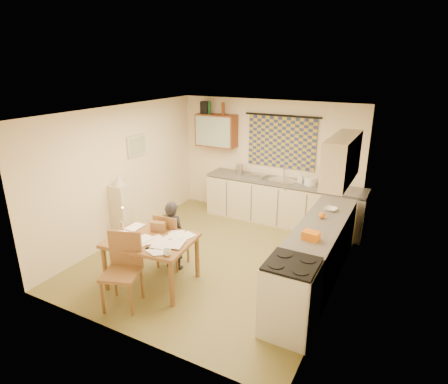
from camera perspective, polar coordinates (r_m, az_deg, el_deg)
The scene contains 44 objects.
floor at distance 6.62m, azimuth -1.05°, elevation -9.98°, with size 4.00×4.50×0.02m, color olive.
ceiling at distance 5.82m, azimuth -1.21°, elevation 12.23°, with size 4.00×4.50×0.02m, color white.
wall_back at distance 8.07m, azimuth 6.69°, elevation 4.98°, with size 4.00×0.02×2.50m, color #FAE9C3.
wall_front at distance 4.42m, azimuth -15.59°, elevation -8.01°, with size 4.00×0.02×2.50m, color #FAE9C3.
wall_left at distance 7.25m, azimuth -15.18°, elevation 2.79°, with size 0.02×4.50×2.50m, color #FAE9C3.
wall_right at distance 5.48m, azimuth 17.63°, elevation -2.79°, with size 0.02×4.50×2.50m, color #FAE9C3.
window_blind at distance 7.85m, azimuth 8.74°, elevation 7.48°, with size 1.45×0.03×1.05m, color navy.
curtain_rod at distance 7.74m, azimuth 8.90°, elevation 11.44°, with size 0.04×0.04×1.60m, color black.
wall_cabinet at distance 8.28m, azimuth -1.15°, elevation 9.36°, with size 0.90×0.34×0.70m, color #663014.
wall_cabinet_glass at distance 8.13m, azimuth -1.74°, elevation 9.17°, with size 0.84×0.02×0.64m, color #99B2A5.
upper_cabinet_right at distance 5.85m, azimuth 17.53°, elevation 4.78°, with size 0.34×1.30×0.70m, color beige.
framed_print at distance 7.40m, azimuth -13.17°, elevation 6.89°, with size 0.04×0.50×0.40m, color beige.
print_canvas at distance 7.39m, azimuth -13.02°, elevation 6.87°, with size 0.01×0.42×0.32m, color beige.
counter_back at distance 7.88m, azimuth 8.91°, elevation -1.58°, with size 3.30×0.62×0.92m.
counter_right at distance 5.89m, azimuth 13.92°, elevation -9.41°, with size 0.62×2.95×0.92m.
stove at distance 4.82m, azimuth 10.01°, elevation -15.61°, with size 0.63×0.63×0.98m.
sink at distance 7.74m, azimuth 8.97°, elevation 1.40°, with size 0.55×0.45×0.10m, color silver.
tap at distance 7.87m, azimuth 9.16°, elevation 3.05°, with size 0.03×0.03×0.28m, color silver.
dish_rack at distance 7.91m, azimuth 5.21°, elevation 2.47°, with size 0.35×0.30×0.06m, color silver.
kettle at distance 8.05m, azimuth 2.39°, elevation 3.51°, with size 0.18×0.18×0.24m, color silver.
mixing_bowl at distance 7.55m, azimuth 13.05°, elevation 1.64°, with size 0.24×0.24×0.16m, color white.
soap_bottle at distance 7.65m, azimuth 11.60°, elevation 2.15°, with size 0.10×0.10×0.21m, color white.
bowl at distance 6.35m, azimuth 15.97°, elevation -2.54°, with size 0.21×0.21×0.05m, color white.
orange_bag at distance 5.26m, azimuth 13.12°, elevation -6.51°, with size 0.22×0.16×0.12m, color orange.
fruit_orange at distance 5.99m, azimuth 14.70°, elevation -3.48°, with size 0.10×0.10×0.10m, color orange.
speaker at distance 8.35m, azimuth -2.96°, elevation 12.75°, with size 0.16×0.20×0.26m, color black.
bottle_green at distance 8.29m, azimuth -2.28°, elevation 12.72°, with size 0.07×0.07×0.26m, color #195926.
bottle_brown at distance 8.13m, azimuth -0.15°, elevation 12.60°, with size 0.07×0.07×0.26m, color #663014.
dining_table at distance 5.84m, azimuth -10.86°, elevation -10.27°, with size 1.33×1.07×0.75m.
chair_far at distance 6.30m, azimuth -7.91°, elevation -8.66°, with size 0.45×0.45×0.95m.
chair_near at distance 5.48m, azimuth -15.15°, elevation -13.43°, with size 0.60×0.60×1.04m.
person at distance 6.11m, azimuth -7.80°, elevation -6.57°, with size 0.44×0.31×1.16m, color black.
shelf_stand at distance 7.16m, azimuth -15.30°, elevation -3.25°, with size 0.32×0.30×1.13m, color beige.
lampshade at distance 6.94m, azimuth -15.78°, elevation 1.91°, with size 0.20×0.20×0.22m, color beige.
letter_rack at distance 5.84m, azimuth -10.00°, elevation -5.25°, with size 0.22×0.10×0.16m, color brown.
mug at distance 5.15m, azimuth -8.65°, elevation -9.12°, with size 0.14×0.14×0.09m, color white.
magazine at distance 5.69m, azimuth -16.25°, elevation -7.20°, with size 0.28×0.32×0.03m, color maroon.
book at distance 5.79m, azimuth -15.04°, elevation -6.62°, with size 0.18×0.24×0.02m, color orange.
orange_box at distance 5.59m, azimuth -15.51°, elevation -7.53°, with size 0.12×0.08×0.04m, color orange.
eyeglasses at distance 5.38m, azimuth -11.20°, elevation -8.41°, with size 0.13×0.04×0.02m, color black.
candle_holder at distance 5.93m, azimuth -15.29°, elevation -5.16°, with size 0.06×0.06×0.18m, color silver.
candle at distance 5.83m, azimuth -15.09°, elevation -3.42°, with size 0.02×0.02×0.22m, color white.
candle_flame at distance 5.78m, azimuth -15.20°, elevation -2.32°, with size 0.02×0.02×0.02m, color #FFCC66.
papers at distance 5.55m, azimuth -10.16°, elevation -7.36°, with size 1.17×0.90×0.03m.
Camera 1 is at (2.81, -5.05, 3.22)m, focal length 30.00 mm.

